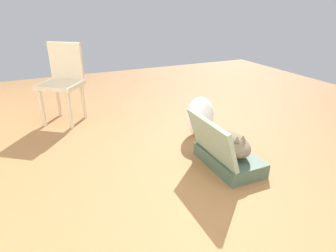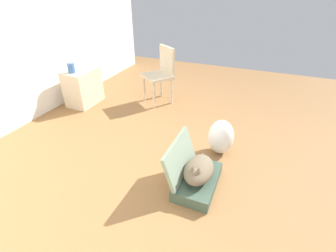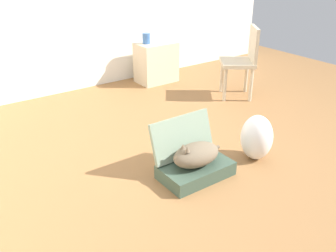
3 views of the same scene
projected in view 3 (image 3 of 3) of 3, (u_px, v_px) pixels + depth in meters
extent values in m
plane|color=olive|center=(188.00, 145.00, 3.80)|extent=(7.68, 7.68, 0.00)
cube|color=#384C3D|center=(196.00, 170.00, 3.24)|extent=(0.62, 0.37, 0.12)
cube|color=gray|center=(182.00, 137.00, 3.29)|extent=(0.62, 0.15, 0.36)
ellipsoid|color=brown|center=(196.00, 155.00, 3.18)|extent=(0.44, 0.28, 0.19)
sphere|color=brown|center=(185.00, 155.00, 3.10)|extent=(0.11, 0.11, 0.11)
cone|color=brown|center=(187.00, 149.00, 3.05)|extent=(0.05, 0.05, 0.05)
cone|color=brown|center=(183.00, 146.00, 3.09)|extent=(0.05, 0.05, 0.05)
cylinder|color=brown|center=(210.00, 151.00, 3.33)|extent=(0.20, 0.03, 0.07)
ellipsoid|color=white|center=(257.00, 137.00, 3.46)|extent=(0.29, 0.30, 0.44)
cube|color=beige|center=(156.00, 62.00, 5.48)|extent=(0.56, 0.38, 0.58)
cylinder|color=#38609E|center=(146.00, 38.00, 5.27)|extent=(0.11, 0.11, 0.15)
cylinder|color=beige|center=(222.00, 76.00, 5.11)|extent=(0.04, 0.04, 0.44)
cylinder|color=beige|center=(225.00, 85.00, 4.79)|extent=(0.04, 0.04, 0.44)
cylinder|color=beige|center=(246.00, 77.00, 5.11)|extent=(0.04, 0.04, 0.44)
cylinder|color=beige|center=(251.00, 85.00, 4.79)|extent=(0.04, 0.04, 0.44)
cube|color=beige|center=(237.00, 63.00, 4.84)|extent=(0.60, 0.60, 0.05)
cube|color=beige|center=(254.00, 44.00, 4.74)|extent=(0.28, 0.36, 0.44)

